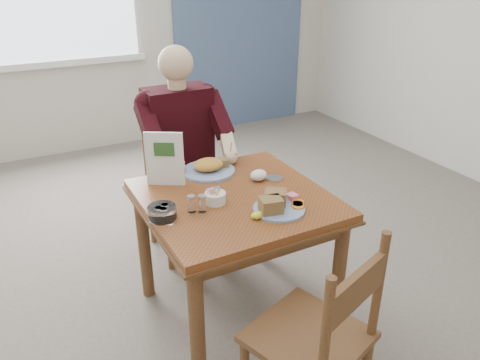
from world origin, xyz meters
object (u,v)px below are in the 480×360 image
chair_far (181,183)px  diner (183,141)px  chair_near (318,340)px  table (235,215)px  near_plate (277,204)px  far_plate (209,167)px

chair_far → diner: 0.34m
diner → chair_near: bearing=-91.4°
chair_far → chair_near: bearing=-91.3°
table → near_plate: size_ratio=2.89×
chair_far → near_plate: 1.07m
near_plate → chair_near: bearing=-104.5°
diner → far_plate: bearing=-89.2°
near_plate → far_plate: near_plate is taller
chair_far → chair_near: 1.58m
chair_near → diner: diner is taller
chair_near → near_plate: chair_near is taller
table → chair_far: bearing=90.0°
chair_near → far_plate: size_ratio=2.86×
table → diner: size_ratio=0.66×
diner → far_plate: 0.38m
diner → near_plate: bearing=-83.3°
near_plate → far_plate: (-0.10, 0.55, -0.00)m
chair_near → diner: (0.04, 1.49, 0.33)m
table → near_plate: near_plate is taller
near_plate → far_plate: 0.56m
diner → far_plate: (0.01, -0.38, -0.03)m
table → far_plate: bearing=89.0°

